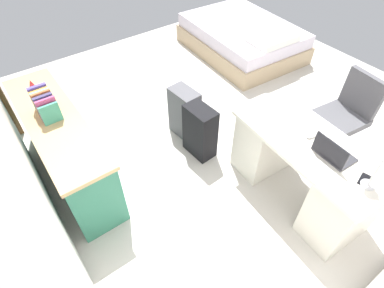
% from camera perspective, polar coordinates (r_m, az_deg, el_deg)
% --- Properties ---
extents(ground_plane, '(5.65, 5.65, 0.00)m').
position_cam_1_polar(ground_plane, '(4.03, 5.85, 3.92)').
color(ground_plane, beige).
extents(desk, '(1.48, 0.76, 0.76)m').
position_cam_1_polar(desk, '(3.14, 19.70, -4.35)').
color(desk, silver).
rests_on(desk, ground_plane).
extents(office_chair, '(0.52, 0.52, 0.94)m').
position_cam_1_polar(office_chair, '(3.81, 26.20, 4.16)').
color(office_chair, black).
rests_on(office_chair, ground_plane).
extents(credenza, '(1.80, 0.48, 0.79)m').
position_cam_1_polar(credenza, '(3.39, -22.49, -0.62)').
color(credenza, '#2D7056').
rests_on(credenza, ground_plane).
extents(bed, '(1.98, 1.52, 0.58)m').
position_cam_1_polar(bed, '(5.47, 9.27, 18.79)').
color(bed, tan).
rests_on(bed, ground_plane).
extents(suitcase_black, '(0.37, 0.24, 0.63)m').
position_cam_1_polar(suitcase_black, '(3.43, 1.49, 2.33)').
color(suitcase_black, black).
rests_on(suitcase_black, ground_plane).
extents(suitcase_spare_grey, '(0.38, 0.25, 0.63)m').
position_cam_1_polar(suitcase_spare_grey, '(3.67, -1.41, 5.76)').
color(suitcase_spare_grey, '#4C4C51').
rests_on(suitcase_spare_grey, ground_plane).
extents(laptop, '(0.32, 0.24, 0.21)m').
position_cam_1_polar(laptop, '(2.79, 24.59, -1.49)').
color(laptop, '#333338').
rests_on(laptop, desk).
extents(computer_mouse, '(0.07, 0.10, 0.03)m').
position_cam_1_polar(computer_mouse, '(2.92, 21.16, 1.49)').
color(computer_mouse, white).
rests_on(computer_mouse, desk).
extents(cell_phone_near_laptop, '(0.10, 0.15, 0.01)m').
position_cam_1_polar(cell_phone_near_laptop, '(2.76, 29.26, -5.78)').
color(cell_phone_near_laptop, black).
rests_on(cell_phone_near_laptop, desk).
extents(desk_lamp, '(0.16, 0.11, 0.34)m').
position_cam_1_polar(desk_lamp, '(2.57, 31.03, -2.56)').
color(desk_lamp, silver).
rests_on(desk_lamp, desk).
extents(book_row, '(0.31, 0.17, 0.24)m').
position_cam_1_polar(book_row, '(3.14, -25.56, 6.66)').
color(book_row, teal).
rests_on(book_row, credenza).
extents(figurine_small, '(0.08, 0.08, 0.11)m').
position_cam_1_polar(figurine_small, '(3.59, -27.58, 9.76)').
color(figurine_small, red).
rests_on(figurine_small, credenza).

